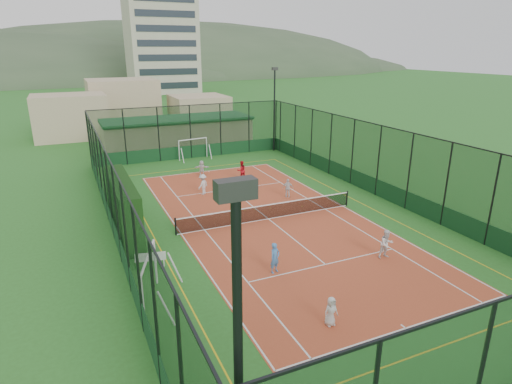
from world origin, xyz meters
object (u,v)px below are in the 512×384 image
(white_bench, at_px, (150,259))
(child_far_right, at_px, (288,188))
(futsal_goal_near, at_px, (150,280))
(child_far_left, at_px, (203,184))
(apartment_tower, at_px, (160,25))
(floodlight_ne, at_px, (274,110))
(child_near_left, at_px, (331,311))
(child_near_mid, at_px, (275,258))
(child_far_back, at_px, (202,168))
(clubhouse, at_px, (178,133))
(coach, at_px, (241,170))
(futsal_goal_far, at_px, (193,149))
(child_near_right, at_px, (386,244))

(white_bench, bearing_deg, child_far_right, 41.46)
(futsal_goal_near, xyz_separation_m, child_far_left, (6.14, 12.42, -0.30))
(apartment_tower, distance_m, child_far_left, 78.47)
(floodlight_ne, bearing_deg, child_near_left, -112.19)
(child_near_mid, bearing_deg, child_far_back, 63.46)
(clubhouse, relative_size, coach, 9.88)
(child_far_left, height_order, coach, coach)
(floodlight_ne, distance_m, child_far_right, 15.00)
(child_far_left, bearing_deg, apartment_tower, -136.55)
(clubhouse, relative_size, white_bench, 10.54)
(clubhouse, distance_m, white_bench, 26.30)
(futsal_goal_far, height_order, child_near_right, futsal_goal_far)
(floodlight_ne, xyz_separation_m, futsal_goal_far, (-8.56, -0.09, -3.18))
(white_bench, relative_size, child_far_right, 1.07)
(clubhouse, relative_size, child_near_right, 10.17)
(child_far_left, distance_m, child_far_back, 4.70)
(child_near_left, xyz_separation_m, child_near_mid, (-0.12, 4.48, 0.15))
(child_near_right, height_order, child_far_left, child_near_right)
(child_far_left, xyz_separation_m, child_far_back, (1.31, 4.51, -0.09))
(child_near_right, distance_m, child_far_back, 18.15)
(futsal_goal_far, bearing_deg, child_near_mid, -105.37)
(floodlight_ne, height_order, child_near_mid, floodlight_ne)
(child_near_mid, xyz_separation_m, coach, (4.23, 14.43, 0.03))
(apartment_tower, distance_m, child_far_back, 73.89)
(white_bench, bearing_deg, child_far_left, 70.62)
(floodlight_ne, xyz_separation_m, apartment_tower, (3.40, 65.40, 10.88))
(floodlight_ne, height_order, child_far_back, floodlight_ne)
(white_bench, xyz_separation_m, coach, (9.44, 11.46, 0.37))
(apartment_tower, relative_size, child_near_mid, 20.27)
(child_near_right, xyz_separation_m, coach, (-1.49, 15.38, 0.02))
(white_bench, distance_m, child_near_left, 9.16)
(futsal_goal_far, relative_size, child_near_right, 1.97)
(floodlight_ne, distance_m, white_bench, 25.89)
(futsal_goal_near, xyz_separation_m, coach, (10.02, 14.63, -0.28))
(futsal_goal_far, bearing_deg, floodlight_ne, -8.13)
(clubhouse, bearing_deg, coach, -83.13)
(child_near_left, xyz_separation_m, child_far_right, (5.48, 13.65, 0.08))
(clubhouse, height_order, coach, clubhouse)
(floodlight_ne, bearing_deg, white_bench, -129.79)
(futsal_goal_near, bearing_deg, clubhouse, 3.26)
(child_near_mid, height_order, child_near_right, child_near_right)
(futsal_goal_far, bearing_deg, white_bench, -120.52)
(child_far_left, bearing_deg, child_far_right, 113.99)
(floodlight_ne, bearing_deg, apartment_tower, 87.02)
(apartment_tower, relative_size, child_far_back, 22.95)
(futsal_goal_near, relative_size, coach, 2.12)
(floodlight_ne, relative_size, white_bench, 5.72)
(child_near_left, bearing_deg, coach, 76.36)
(child_near_mid, relative_size, child_near_right, 0.99)
(child_far_back, bearing_deg, apartment_tower, -81.01)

